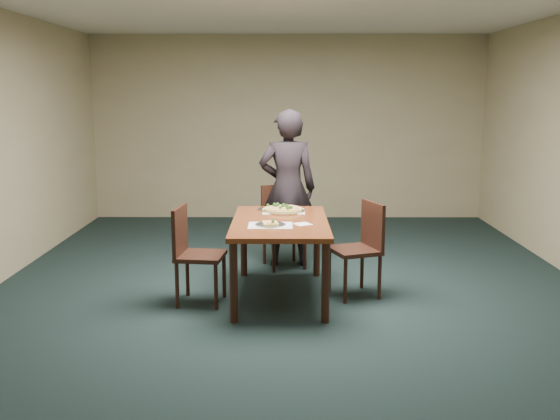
{
  "coord_description": "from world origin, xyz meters",
  "views": [
    {
      "loc": [
        -0.08,
        -5.65,
        1.94
      ],
      "look_at": [
        -0.11,
        0.12,
        0.85
      ],
      "focal_mm": 40.0,
      "sensor_mm": 36.0,
      "label": 1
    }
  ],
  "objects_px": {
    "slice_plate_near": "(270,224)",
    "slice_plate_far": "(271,209)",
    "dining_table": "(280,230)",
    "pizza_pan": "(284,209)",
    "chair_far": "(282,221)",
    "chair_right": "(362,243)",
    "chair_left": "(192,249)",
    "diner": "(288,188)"
  },
  "relations": [
    {
      "from": "chair_right",
      "to": "slice_plate_far",
      "type": "height_order",
      "value": "chair_right"
    },
    {
      "from": "chair_far",
      "to": "slice_plate_near",
      "type": "distance_m",
      "value": 1.37
    },
    {
      "from": "pizza_pan",
      "to": "chair_right",
      "type": "bearing_deg",
      "value": -27.36
    },
    {
      "from": "diner",
      "to": "slice_plate_near",
      "type": "height_order",
      "value": "diner"
    },
    {
      "from": "dining_table",
      "to": "chair_right",
      "type": "distance_m",
      "value": 0.8
    },
    {
      "from": "chair_far",
      "to": "chair_left",
      "type": "relative_size",
      "value": 1.0
    },
    {
      "from": "slice_plate_far",
      "to": "pizza_pan",
      "type": "bearing_deg",
      "value": -33.12
    },
    {
      "from": "dining_table",
      "to": "pizza_pan",
      "type": "bearing_deg",
      "value": 85.66
    },
    {
      "from": "slice_plate_near",
      "to": "slice_plate_far",
      "type": "relative_size",
      "value": 1.0
    },
    {
      "from": "dining_table",
      "to": "chair_right",
      "type": "height_order",
      "value": "chair_right"
    },
    {
      "from": "chair_far",
      "to": "diner",
      "type": "bearing_deg",
      "value": 11.41
    },
    {
      "from": "dining_table",
      "to": "slice_plate_near",
      "type": "relative_size",
      "value": 5.36
    },
    {
      "from": "chair_left",
      "to": "chair_right",
      "type": "distance_m",
      "value": 1.62
    },
    {
      "from": "slice_plate_near",
      "to": "diner",
      "type": "bearing_deg",
      "value": 83.14
    },
    {
      "from": "dining_table",
      "to": "diner",
      "type": "bearing_deg",
      "value": 86.03
    },
    {
      "from": "slice_plate_near",
      "to": "slice_plate_far",
      "type": "height_order",
      "value": "same"
    },
    {
      "from": "chair_far",
      "to": "slice_plate_near",
      "type": "xyz_separation_m",
      "value": [
        -0.1,
        -1.34,
        0.25
      ]
    },
    {
      "from": "chair_far",
      "to": "chair_right",
      "type": "height_order",
      "value": "same"
    },
    {
      "from": "chair_right",
      "to": "diner",
      "type": "xyz_separation_m",
      "value": [
        -0.71,
        1.09,
        0.37
      ]
    },
    {
      "from": "chair_far",
      "to": "slice_plate_far",
      "type": "distance_m",
      "value": 0.64
    },
    {
      "from": "dining_table",
      "to": "chair_left",
      "type": "distance_m",
      "value": 0.84
    },
    {
      "from": "slice_plate_far",
      "to": "diner",
      "type": "bearing_deg",
      "value": 74.1
    },
    {
      "from": "chair_far",
      "to": "chair_right",
      "type": "xyz_separation_m",
      "value": [
        0.77,
        -1.06,
        0.0
      ]
    },
    {
      "from": "chair_far",
      "to": "slice_plate_far",
      "type": "xyz_separation_m",
      "value": [
        -0.11,
        -0.58,
        0.25
      ]
    },
    {
      "from": "dining_table",
      "to": "pizza_pan",
      "type": "height_order",
      "value": "pizza_pan"
    },
    {
      "from": "diner",
      "to": "slice_plate_far",
      "type": "height_order",
      "value": "diner"
    },
    {
      "from": "dining_table",
      "to": "chair_right",
      "type": "bearing_deg",
      "value": 4.15
    },
    {
      "from": "chair_far",
      "to": "pizza_pan",
      "type": "bearing_deg",
      "value": -107.24
    },
    {
      "from": "pizza_pan",
      "to": "slice_plate_near",
      "type": "xyz_separation_m",
      "value": [
        -0.12,
        -0.67,
        -0.01
      ]
    },
    {
      "from": "dining_table",
      "to": "slice_plate_near",
      "type": "xyz_separation_m",
      "value": [
        -0.09,
        -0.23,
        0.11
      ]
    },
    {
      "from": "chair_far",
      "to": "pizza_pan",
      "type": "distance_m",
      "value": 0.72
    },
    {
      "from": "dining_table",
      "to": "slice_plate_far",
      "type": "xyz_separation_m",
      "value": [
        -0.1,
        0.53,
        0.1
      ]
    },
    {
      "from": "dining_table",
      "to": "slice_plate_far",
      "type": "height_order",
      "value": "slice_plate_far"
    },
    {
      "from": "pizza_pan",
      "to": "chair_far",
      "type": "bearing_deg",
      "value": 91.36
    },
    {
      "from": "slice_plate_near",
      "to": "chair_far",
      "type": "bearing_deg",
      "value": 85.57
    },
    {
      "from": "chair_right",
      "to": "diner",
      "type": "relative_size",
      "value": 0.52
    },
    {
      "from": "dining_table",
      "to": "chair_far",
      "type": "bearing_deg",
      "value": 89.07
    },
    {
      "from": "dining_table",
      "to": "chair_right",
      "type": "relative_size",
      "value": 1.65
    },
    {
      "from": "chair_right",
      "to": "diner",
      "type": "bearing_deg",
      "value": -167.28
    },
    {
      "from": "chair_left",
      "to": "slice_plate_near",
      "type": "xyz_separation_m",
      "value": [
        0.73,
        -0.05,
        0.25
      ]
    },
    {
      "from": "chair_far",
      "to": "pizza_pan",
      "type": "xyz_separation_m",
      "value": [
        0.02,
        -0.67,
        0.26
      ]
    },
    {
      "from": "diner",
      "to": "pizza_pan",
      "type": "distance_m",
      "value": 0.71
    }
  ]
}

